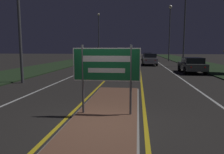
{
  "coord_description": "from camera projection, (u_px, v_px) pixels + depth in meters",
  "views": [
    {
      "loc": [
        0.99,
        -6.27,
        2.22
      ],
      "look_at": [
        0.0,
        2.08,
        1.11
      ],
      "focal_mm": 35.0,
      "sensor_mm": 36.0,
      "label": 1
    }
  ],
  "objects": [
    {
      "name": "ground_plane",
      "position": [
        104.0,
        122.0,
        6.58
      ],
      "size": [
        160.0,
        160.0,
        0.0
      ],
      "primitive_type": "plane",
      "color": "#282623"
    },
    {
      "name": "centre_line_yellow_right",
      "position": [
        140.0,
        64.0,
        31.04
      ],
      "size": [
        0.12,
        70.0,
        0.01
      ],
      "color": "gold",
      "rests_on": "ground_plane"
    },
    {
      "name": "car_approaching_2",
      "position": [
        121.0,
        55.0,
        48.59
      ],
      "size": [
        2.0,
        4.55,
        1.52
      ],
      "color": "#4C514C",
      "rests_on": "ground_plane"
    },
    {
      "name": "streetlight_right_near",
      "position": [
        185.0,
        16.0,
        26.2
      ],
      "size": [
        0.45,
        0.45,
        10.34
      ],
      "color": "#56565B",
      "rests_on": "ground_plane"
    },
    {
      "name": "streetlight_right_far",
      "position": [
        170.0,
        23.0,
        37.19
      ],
      "size": [
        0.6,
        0.6,
        9.47
      ],
      "color": "#56565B",
      "rests_on": "ground_plane"
    },
    {
      "name": "car_receding_0",
      "position": [
        192.0,
        65.0,
        19.65
      ],
      "size": [
        1.89,
        4.3,
        1.4
      ],
      "color": "#4C514C",
      "rests_on": "ground_plane"
    },
    {
      "name": "verge_left",
      "position": [
        54.0,
        66.0,
        27.37
      ],
      "size": [
        5.0,
        100.0,
        0.08
      ],
      "color": "#23381E",
      "rests_on": "ground_plane"
    },
    {
      "name": "lane_line_white_right",
      "position": [
        161.0,
        64.0,
        30.7
      ],
      "size": [
        0.12,
        70.0,
        0.01
      ],
      "color": "silver",
      "rests_on": "ground_plane"
    },
    {
      "name": "streetlight_left_far",
      "position": [
        99.0,
        32.0,
        39.7
      ],
      "size": [
        0.46,
        0.46,
        8.51
      ],
      "color": "#56565B",
      "rests_on": "ground_plane"
    },
    {
      "name": "edge_line_white_right",
      "position": [
        183.0,
        64.0,
        30.35
      ],
      "size": [
        0.1,
        70.0,
        0.01
      ],
      "color": "silver",
      "rests_on": "ground_plane"
    },
    {
      "name": "centre_line_yellow_left",
      "position": [
        122.0,
        64.0,
        31.33
      ],
      "size": [
        0.12,
        70.0,
        0.01
      ],
      "color": "gold",
      "rests_on": "ground_plane"
    },
    {
      "name": "car_receding_1",
      "position": [
        150.0,
        59.0,
        28.91
      ],
      "size": [
        1.9,
        4.58,
        1.53
      ],
      "color": "#B7B7BC",
      "rests_on": "ground_plane"
    },
    {
      "name": "median_island",
      "position": [
        107.0,
        115.0,
        7.15
      ],
      "size": [
        2.11,
        9.58,
        0.1
      ],
      "color": "#999993",
      "rests_on": "ground_plane"
    },
    {
      "name": "highway_sign",
      "position": [
        106.0,
        67.0,
        6.93
      ],
      "size": [
        2.16,
        0.07,
        2.23
      ],
      "color": "#56565B",
      "rests_on": "median_island"
    },
    {
      "name": "car_receding_2",
      "position": [
        147.0,
        56.0,
        42.26
      ],
      "size": [
        1.86,
        4.39,
        1.38
      ],
      "color": "navy",
      "rests_on": "ground_plane"
    },
    {
      "name": "car_approaching_0",
      "position": [
        100.0,
        65.0,
        19.38
      ],
      "size": [
        2.0,
        4.17,
        1.48
      ],
      "color": "silver",
      "rests_on": "ground_plane"
    },
    {
      "name": "edge_line_white_left",
      "position": [
        82.0,
        63.0,
        32.03
      ],
      "size": [
        0.1,
        70.0,
        0.01
      ],
      "color": "silver",
      "rests_on": "ground_plane"
    },
    {
      "name": "lane_line_white_left",
      "position": [
        102.0,
        64.0,
        31.68
      ],
      "size": [
        0.12,
        70.0,
        0.01
      ],
      "color": "silver",
      "rests_on": "ground_plane"
    },
    {
      "name": "verge_right",
      "position": [
        212.0,
        67.0,
        25.16
      ],
      "size": [
        5.0,
        100.0,
        0.08
      ],
      "color": "#23381E",
      "rests_on": "ground_plane"
    },
    {
      "name": "car_approaching_1",
      "position": [
        94.0,
        58.0,
        33.29
      ],
      "size": [
        1.93,
        4.34,
        1.44
      ],
      "color": "silver",
      "rests_on": "ground_plane"
    }
  ]
}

